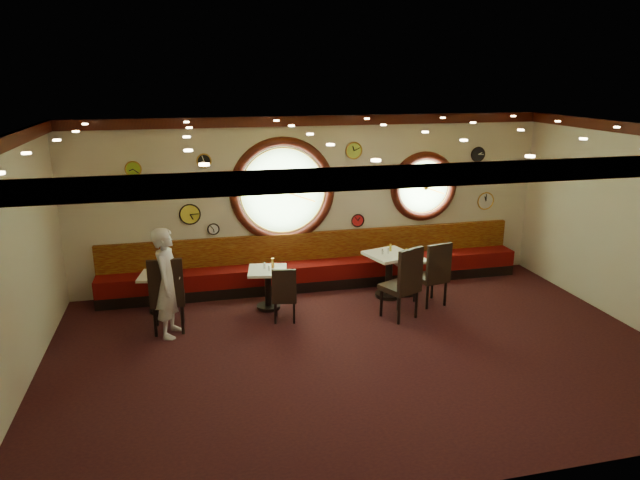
{
  "coord_description": "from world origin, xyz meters",
  "views": [
    {
      "loc": [
        -2.34,
        -7.26,
        3.9
      ],
      "look_at": [
        -0.41,
        0.8,
        1.5
      ],
      "focal_mm": 32.0,
      "sensor_mm": 36.0,
      "label": 1
    }
  ],
  "objects_px": {
    "table_a": "(159,288)",
    "condiment_d_salt": "(398,254)",
    "chair_c": "(405,279)",
    "condiment_a_salt": "(156,271)",
    "condiment_c_pepper": "(388,251)",
    "chair_a": "(167,290)",
    "condiment_c_bottle": "(390,247)",
    "chair_d": "(435,270)",
    "chair_b": "(284,291)",
    "condiment_b_salt": "(264,266)",
    "condiment_d_pepper": "(406,255)",
    "condiment_a_pepper": "(160,272)",
    "table_c": "(389,270)",
    "table_d": "(406,271)",
    "condiment_b_bottle": "(273,263)",
    "condiment_d_bottle": "(407,252)",
    "table_b": "(268,284)",
    "condiment_b_pepper": "(269,268)",
    "condiment_a_bottle": "(160,269)",
    "waiter": "(168,282)",
    "condiment_c_salt": "(382,252)"
  },
  "relations": [
    {
      "from": "table_a",
      "to": "condiment_d_salt",
      "type": "relative_size",
      "value": 7.22
    },
    {
      "from": "chair_c",
      "to": "condiment_a_salt",
      "type": "distance_m",
      "value": 4.16
    },
    {
      "from": "chair_c",
      "to": "condiment_c_pepper",
      "type": "distance_m",
      "value": 1.02
    },
    {
      "from": "table_a",
      "to": "chair_a",
      "type": "distance_m",
      "value": 0.97
    },
    {
      "from": "condiment_a_salt",
      "to": "condiment_c_bottle",
      "type": "relative_size",
      "value": 0.74
    },
    {
      "from": "table_a",
      "to": "chair_d",
      "type": "bearing_deg",
      "value": -10.39
    },
    {
      "from": "chair_b",
      "to": "chair_a",
      "type": "bearing_deg",
      "value": -169.27
    },
    {
      "from": "condiment_b_salt",
      "to": "condiment_d_pepper",
      "type": "distance_m",
      "value": 2.6
    },
    {
      "from": "chair_a",
      "to": "chair_b",
      "type": "xyz_separation_m",
      "value": [
        1.83,
        -0.01,
        -0.18
      ]
    },
    {
      "from": "condiment_a_pepper",
      "to": "condiment_a_salt",
      "type": "bearing_deg",
      "value": 138.92
    },
    {
      "from": "chair_b",
      "to": "condiment_a_pepper",
      "type": "distance_m",
      "value": 2.17
    },
    {
      "from": "chair_c",
      "to": "condiment_d_salt",
      "type": "height_order",
      "value": "chair_c"
    },
    {
      "from": "chair_d",
      "to": "condiment_d_salt",
      "type": "distance_m",
      "value": 0.85
    },
    {
      "from": "table_c",
      "to": "chair_d",
      "type": "relative_size",
      "value": 1.29
    },
    {
      "from": "table_d",
      "to": "chair_a",
      "type": "relative_size",
      "value": 0.9
    },
    {
      "from": "table_d",
      "to": "condiment_b_salt",
      "type": "distance_m",
      "value": 2.63
    },
    {
      "from": "table_d",
      "to": "condiment_d_salt",
      "type": "height_order",
      "value": "condiment_d_salt"
    },
    {
      "from": "condiment_c_pepper",
      "to": "condiment_b_bottle",
      "type": "relative_size",
      "value": 0.56
    },
    {
      "from": "condiment_d_salt",
      "to": "condiment_d_bottle",
      "type": "xyz_separation_m",
      "value": [
        0.17,
        0.01,
        0.02
      ]
    },
    {
      "from": "table_c",
      "to": "table_b",
      "type": "bearing_deg",
      "value": -179.29
    },
    {
      "from": "table_a",
      "to": "condiment_b_pepper",
      "type": "relative_size",
      "value": 8.26
    },
    {
      "from": "table_b",
      "to": "condiment_a_pepper",
      "type": "bearing_deg",
      "value": 171.52
    },
    {
      "from": "condiment_b_bottle",
      "to": "condiment_c_bottle",
      "type": "height_order",
      "value": "condiment_c_bottle"
    },
    {
      "from": "condiment_a_bottle",
      "to": "condiment_c_pepper",
      "type": "bearing_deg",
      "value": -4.83
    },
    {
      "from": "condiment_a_pepper",
      "to": "condiment_c_bottle",
      "type": "distance_m",
      "value": 4.07
    },
    {
      "from": "waiter",
      "to": "condiment_b_pepper",
      "type": "bearing_deg",
      "value": -53.45
    },
    {
      "from": "table_c",
      "to": "condiment_c_bottle",
      "type": "xyz_separation_m",
      "value": [
        0.06,
        0.13,
        0.37
      ]
    },
    {
      "from": "condiment_c_salt",
      "to": "condiment_c_bottle",
      "type": "relative_size",
      "value": 0.7
    },
    {
      "from": "condiment_a_pepper",
      "to": "condiment_c_pepper",
      "type": "xyz_separation_m",
      "value": [
        3.98,
        -0.24,
        0.15
      ]
    },
    {
      "from": "condiment_c_salt",
      "to": "chair_a",
      "type": "bearing_deg",
      "value": -170.34
    },
    {
      "from": "chair_a",
      "to": "condiment_a_pepper",
      "type": "relative_size",
      "value": 7.24
    },
    {
      "from": "table_a",
      "to": "condiment_c_bottle",
      "type": "relative_size",
      "value": 5.16
    },
    {
      "from": "table_d",
      "to": "condiment_a_bottle",
      "type": "relative_size",
      "value": 4.86
    },
    {
      "from": "condiment_d_bottle",
      "to": "waiter",
      "type": "relative_size",
      "value": 0.08
    },
    {
      "from": "table_b",
      "to": "condiment_c_pepper",
      "type": "relative_size",
      "value": 7.89
    },
    {
      "from": "table_d",
      "to": "condiment_b_pepper",
      "type": "distance_m",
      "value": 2.58
    },
    {
      "from": "condiment_c_salt",
      "to": "condiment_d_bottle",
      "type": "xyz_separation_m",
      "value": [
        0.54,
        0.19,
        -0.1
      ]
    },
    {
      "from": "condiment_a_pepper",
      "to": "condiment_b_bottle",
      "type": "height_order",
      "value": "condiment_b_bottle"
    },
    {
      "from": "table_a",
      "to": "chair_b",
      "type": "xyz_separation_m",
      "value": [
        2.0,
        -0.93,
        0.11
      ]
    },
    {
      "from": "condiment_c_pepper",
      "to": "table_d",
      "type": "bearing_deg",
      "value": 10.26
    },
    {
      "from": "table_a",
      "to": "condiment_d_salt",
      "type": "distance_m",
      "value": 4.27
    },
    {
      "from": "condiment_a_pepper",
      "to": "condiment_c_pepper",
      "type": "relative_size",
      "value": 1.12
    },
    {
      "from": "condiment_a_bottle",
      "to": "condiment_b_bottle",
      "type": "relative_size",
      "value": 0.85
    },
    {
      "from": "chair_c",
      "to": "table_c",
      "type": "bearing_deg",
      "value": 59.38
    },
    {
      "from": "chair_b",
      "to": "condiment_d_bottle",
      "type": "distance_m",
      "value": 2.58
    },
    {
      "from": "waiter",
      "to": "table_a",
      "type": "bearing_deg",
      "value": 27.21
    },
    {
      "from": "condiment_a_bottle",
      "to": "waiter",
      "type": "xyz_separation_m",
      "value": [
        0.16,
        -1.04,
        0.12
      ]
    },
    {
      "from": "condiment_d_pepper",
      "to": "condiment_d_bottle",
      "type": "xyz_separation_m",
      "value": [
        0.05,
        0.09,
        0.02
      ]
    },
    {
      "from": "chair_a",
      "to": "chair_d",
      "type": "xyz_separation_m",
      "value": [
        4.49,
        0.06,
        -0.05
      ]
    },
    {
      "from": "table_c",
      "to": "condiment_a_pepper",
      "type": "xyz_separation_m",
      "value": [
        -4.0,
        0.24,
        0.2
      ]
    }
  ]
}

